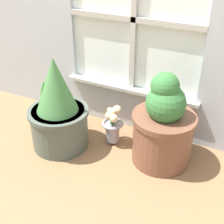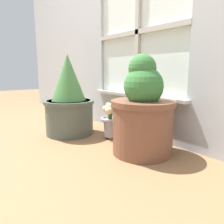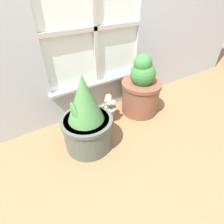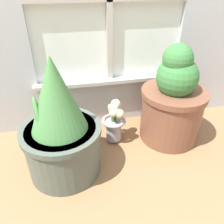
# 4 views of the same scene
# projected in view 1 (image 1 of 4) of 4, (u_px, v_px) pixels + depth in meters

# --- Properties ---
(ground_plane) EXTENTS (10.00, 10.00, 0.00)m
(ground_plane) POSITION_uv_depth(u_px,v_px,m) (92.00, 172.00, 1.98)
(ground_plane) COLOR olive
(potted_plant_left) EXTENTS (0.41, 0.41, 0.66)m
(potted_plant_left) POSITION_uv_depth(u_px,v_px,m) (58.00, 111.00, 2.09)
(potted_plant_left) COLOR #4C564C
(potted_plant_left) RESTS_ON ground_plane
(potted_plant_right) EXTENTS (0.40, 0.40, 0.63)m
(potted_plant_right) POSITION_uv_depth(u_px,v_px,m) (163.00, 127.00, 1.96)
(potted_plant_right) COLOR brown
(potted_plant_right) RESTS_ON ground_plane
(flower_vase) EXTENTS (0.15, 0.15, 0.29)m
(flower_vase) POSITION_uv_depth(u_px,v_px,m) (113.00, 124.00, 2.18)
(flower_vase) COLOR #99939E
(flower_vase) RESTS_ON ground_plane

